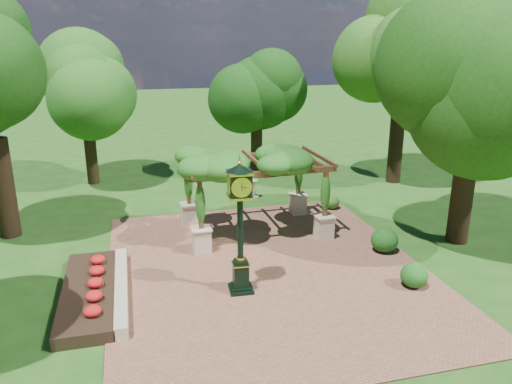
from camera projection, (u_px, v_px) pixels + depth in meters
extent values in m
plane|color=#1E4714|center=(276.00, 284.00, 15.31)|extent=(120.00, 120.00, 0.00)
cube|color=brown|center=(267.00, 269.00, 16.23)|extent=(10.00, 12.00, 0.04)
cube|color=#C6B793|center=(121.00, 288.00, 14.62)|extent=(0.35, 5.00, 0.40)
cube|color=red|center=(89.00, 293.00, 14.41)|extent=(1.50, 5.00, 0.36)
cube|color=black|center=(241.00, 289.00, 14.82)|extent=(0.73, 0.73, 0.10)
cube|color=black|center=(241.00, 275.00, 14.68)|extent=(0.46, 0.46, 0.78)
cube|color=yellow|center=(241.00, 264.00, 14.58)|extent=(0.51, 0.51, 0.03)
cylinder|color=black|center=(240.00, 228.00, 14.24)|extent=(0.18, 0.18, 1.99)
cube|color=black|center=(240.00, 184.00, 13.85)|extent=(0.64, 0.64, 0.61)
cylinder|color=white|center=(242.00, 188.00, 13.56)|extent=(0.52, 0.05, 0.52)
cone|color=black|center=(240.00, 168.00, 13.71)|extent=(0.82, 0.82, 0.22)
sphere|color=yellow|center=(240.00, 163.00, 13.67)|extent=(0.12, 0.12, 0.12)
cube|color=beige|center=(202.00, 240.00, 17.40)|extent=(0.62, 0.62, 0.83)
cube|color=#54381D|center=(200.00, 205.00, 17.01)|extent=(0.15, 0.15, 1.71)
cube|color=beige|center=(324.00, 227.00, 18.61)|extent=(0.62, 0.62, 0.83)
cube|color=#54381D|center=(325.00, 194.00, 18.22)|extent=(0.15, 0.15, 1.71)
cube|color=beige|center=(190.00, 214.00, 19.94)|extent=(0.62, 0.62, 0.83)
cube|color=#54381D|center=(188.00, 183.00, 19.55)|extent=(0.15, 0.15, 1.71)
cube|color=beige|center=(298.00, 204.00, 21.15)|extent=(0.62, 0.62, 0.83)
cube|color=#54381D|center=(299.00, 174.00, 20.76)|extent=(0.15, 0.15, 1.71)
cube|color=#54381D|center=(265.00, 174.00, 17.33)|extent=(5.35, 0.27, 0.20)
cube|color=#54381D|center=(245.00, 156.00, 19.87)|extent=(5.35, 0.27, 0.20)
ellipsoid|color=#235C1A|center=(254.00, 158.00, 18.53)|extent=(5.44, 3.46, 0.92)
cube|color=#97968F|center=(253.00, 197.00, 23.45)|extent=(0.57, 0.57, 0.09)
cylinder|color=#97968F|center=(253.00, 189.00, 23.34)|extent=(0.29, 0.29, 0.78)
cylinder|color=#97968F|center=(253.00, 181.00, 23.22)|extent=(0.54, 0.54, 0.04)
ellipsoid|color=#1B5719|center=(414.00, 275.00, 14.97)|extent=(1.08, 1.08, 0.74)
ellipsoid|color=#194F16|center=(385.00, 240.00, 17.40)|extent=(1.12, 1.12, 0.85)
ellipsoid|color=#2E641D|center=(332.00, 202.00, 21.78)|extent=(0.85, 0.85, 0.62)
cylinder|color=black|center=(4.00, 188.00, 18.45)|extent=(0.74, 0.74, 3.78)
cylinder|color=#312313|center=(91.00, 158.00, 25.39)|extent=(0.59, 0.59, 2.69)
ellipsoid|color=#245718|center=(84.00, 89.00, 24.35)|extent=(3.99, 3.99, 4.24)
cylinder|color=black|center=(257.00, 151.00, 27.13)|extent=(0.62, 0.62, 2.62)
ellipsoid|color=#13390E|center=(257.00, 88.00, 26.12)|extent=(3.76, 3.76, 4.13)
cylinder|color=black|center=(396.00, 145.00, 25.49)|extent=(0.73, 0.73, 3.85)
ellipsoid|color=#2D601B|center=(404.00, 44.00, 24.00)|extent=(4.61, 4.61, 6.08)
cylinder|color=#332014|center=(462.00, 196.00, 17.99)|extent=(0.78, 0.78, 3.54)
ellipsoid|color=#1A4310|center=(479.00, 66.00, 16.62)|extent=(5.01, 5.01, 5.58)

